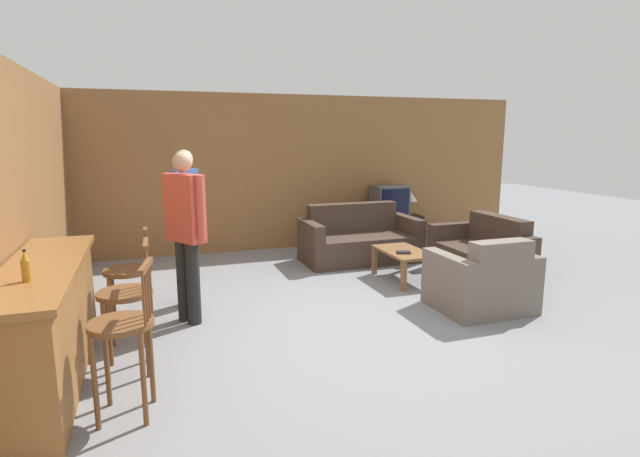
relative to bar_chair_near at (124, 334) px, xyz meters
The scene contains 18 objects.
ground_plane 2.51m from the bar_chair_near, 25.62° to the left, with size 24.00×24.00×0.00m, color gray.
wall_back 5.32m from the bar_chair_near, 65.37° to the left, with size 9.40×0.08×2.60m.
wall_left 2.69m from the bar_chair_near, 110.91° to the left, with size 0.08×8.74×2.60m.
bar_counter 0.93m from the bar_chair_near, 129.68° to the left, with size 0.55×2.28×0.96m.
bar_chair_near is the anchor object (origin of this frame).
bar_chair_mid 0.71m from the bar_chair_near, 89.98° to the left, with size 0.45×0.45×1.09m.
bar_chair_far 1.43m from the bar_chair_near, 89.99° to the left, with size 0.44×0.44×1.09m.
couch_far 4.83m from the bar_chair_near, 47.05° to the left, with size 1.78×0.90×0.86m.
armchair_near 3.82m from the bar_chair_near, 15.16° to the left, with size 1.00×0.86×0.84m.
loveseat_right 5.06m from the bar_chair_near, 25.49° to the left, with size 0.83×1.39×0.83m.
coffee_table 4.11m from the bar_chair_near, 34.11° to the left, with size 0.53×0.93×0.41m.
tv_unit 6.15m from the bar_chair_near, 46.14° to the left, with size 1.12×0.55×0.52m.
tv 6.14m from the bar_chair_near, 46.12° to the left, with size 0.60×0.47×0.54m.
bottle 0.79m from the bar_chair_near, 156.92° to the left, with size 0.06×0.06×0.22m.
book_on_table 3.96m from the bar_chair_near, 33.06° to the left, with size 0.20×0.17×0.03m.
table_lamp 6.43m from the bar_chair_near, 43.57° to the left, with size 0.28×0.28×0.45m.
person_by_window 2.36m from the bar_chair_near, 74.85° to the left, with size 0.34×0.47×1.77m.
person_by_counter 1.82m from the bar_chair_near, 71.84° to the left, with size 0.40×0.51×1.77m.
Camera 1 is at (-1.99, -4.51, 1.93)m, focal length 28.00 mm.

